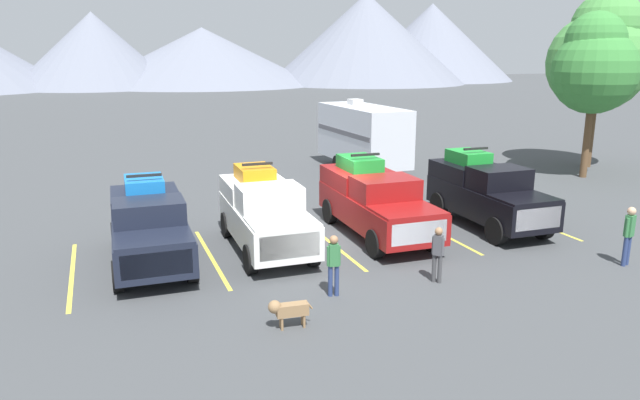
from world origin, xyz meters
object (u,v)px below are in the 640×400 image
at_px(pickup_truck_a, 149,225).
at_px(pickup_truck_b, 264,212).
at_px(pickup_truck_d, 486,192).
at_px(person_a, 334,261).
at_px(pickup_truck_c, 374,200).
at_px(camper_trailer_a, 363,134).
at_px(person_b, 438,251).
at_px(dog, 287,309).
at_px(person_c, 629,232).

height_order(pickup_truck_a, pickup_truck_b, pickup_truck_b).
distance_m(pickup_truck_d, person_a, 8.36).
bearing_deg(pickup_truck_b, pickup_truck_c, 2.50).
bearing_deg(camper_trailer_a, person_b, -107.18).
relative_size(pickup_truck_c, person_b, 3.80).
xyz_separation_m(pickup_truck_a, dog, (2.45, -5.56, -0.67)).
distance_m(pickup_truck_c, person_a, 5.47).
bearing_deg(person_c, pickup_truck_c, 135.76).
xyz_separation_m(pickup_truck_b, person_b, (3.55, -4.37, -0.30)).
distance_m(pickup_truck_d, camper_trailer_a, 10.54).
height_order(camper_trailer_a, person_a, camper_trailer_a).
xyz_separation_m(pickup_truck_a, person_c, (12.84, -5.21, -0.12)).
relative_size(pickup_truck_b, camper_trailer_a, 0.69).
bearing_deg(pickup_truck_a, pickup_truck_c, 1.10).
relative_size(person_a, person_b, 1.04).
height_order(pickup_truck_c, person_c, pickup_truck_c).
bearing_deg(camper_trailer_a, person_a, -117.23).
bearing_deg(dog, person_b, 14.22).
xyz_separation_m(camper_trailer_a, person_a, (-7.44, -14.45, -0.99)).
distance_m(pickup_truck_b, person_a, 4.28).
bearing_deg(pickup_truck_c, person_a, -126.45).
bearing_deg(pickup_truck_d, pickup_truck_b, 177.90).
bearing_deg(pickup_truck_b, camper_trailer_a, 51.74).
relative_size(pickup_truck_d, dog, 5.16).
height_order(pickup_truck_a, person_b, pickup_truck_a).
xyz_separation_m(person_a, dog, (-1.65, -1.30, -0.47)).
bearing_deg(person_b, pickup_truck_d, 42.51).
distance_m(pickup_truck_d, person_b, 6.04).
relative_size(pickup_truck_a, person_b, 3.54).
xyz_separation_m(pickup_truck_d, camper_trailer_a, (0.06, 10.51, 0.69)).
bearing_deg(person_c, camper_trailer_a, 94.83).
height_order(person_a, person_b, person_a).
bearing_deg(pickup_truck_b, pickup_truck_a, 179.52).
distance_m(pickup_truck_a, person_b, 8.29).
xyz_separation_m(pickup_truck_c, person_c, (5.49, -5.35, -0.19)).
height_order(pickup_truck_d, dog, pickup_truck_d).
bearing_deg(dog, pickup_truck_c, 49.32).
height_order(pickup_truck_c, dog, pickup_truck_c).
xyz_separation_m(pickup_truck_c, person_a, (-3.25, -4.40, -0.27)).
distance_m(pickup_truck_a, pickup_truck_c, 7.35).
bearing_deg(person_a, person_c, -6.21).
distance_m(person_c, dog, 10.41).
relative_size(person_b, dog, 1.51).
relative_size(person_b, person_c, 0.88).
xyz_separation_m(person_b, dog, (-4.58, -1.16, -0.43)).
bearing_deg(camper_trailer_a, person_c, -85.17).
bearing_deg(pickup_truck_d, person_c, -74.40).
relative_size(pickup_truck_c, camper_trailer_a, 0.77).
bearing_deg(pickup_truck_c, dog, -130.68).
bearing_deg(person_c, person_a, 173.79).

